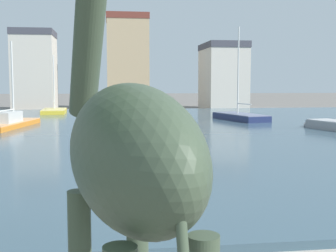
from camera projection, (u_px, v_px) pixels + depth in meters
The scene contains 8 objects.
harbor_water at pixel (153, 129), 31.02m from camera, with size 77.70×45.68×0.31m, color #3D5666.
giraffe_statue at pixel (124, 167), 3.07m from camera, with size 1.20×3.07×5.43m.
sailboat_orange at pixel (14, 124), 31.45m from camera, with size 3.09×8.69×6.31m.
sailboat_yellow at pixel (55, 112), 46.16m from camera, with size 2.53×6.27×6.28m.
sailboat_navy at pixel (236, 118), 37.66m from camera, with size 3.62×7.15×8.07m.
townhouse_corner_house at pixel (35, 70), 55.79m from camera, with size 5.13×5.95×10.00m.
townhouse_narrow_midrow at pixel (127, 62), 58.18m from camera, with size 5.45×5.24×12.31m.
townhouse_end_terrace at pixel (223, 76), 58.32m from camera, with size 5.12×7.99×8.63m.
Camera 1 is at (-3.10, -0.74, 3.35)m, focal length 47.29 mm.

